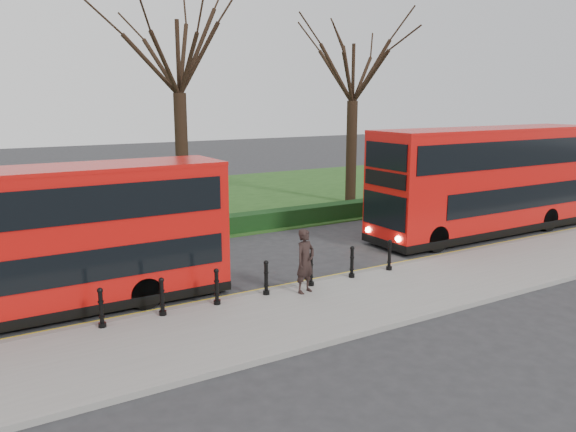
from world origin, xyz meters
TOP-DOWN VIEW (x-y plane):
  - ground at (0.00, 0.00)m, footprint 120.00×120.00m
  - pavement at (0.00, -3.00)m, footprint 60.00×4.00m
  - kerb at (0.00, -1.00)m, footprint 60.00×0.25m
  - grass_verge at (0.00, 15.00)m, footprint 60.00×18.00m
  - hedge at (0.00, 6.80)m, footprint 60.00×0.90m
  - yellow_line_outer at (0.00, -0.70)m, footprint 60.00×0.10m
  - yellow_line_inner at (0.00, -0.50)m, footprint 60.00×0.10m
  - tree_mid at (2.00, 10.00)m, footprint 7.12×7.12m
  - tree_right at (12.00, 10.00)m, footprint 6.69×6.69m
  - bollard_row at (0.28, -1.35)m, footprint 9.68×0.15m
  - bus_lead at (-5.50, 0.76)m, footprint 10.18×2.34m
  - bus_rear at (12.58, 1.02)m, footprint 11.64×2.67m
  - pedestrian at (1.38, -1.78)m, footprint 0.81×0.65m

SIDE VIEW (x-z plane):
  - ground at x=0.00m, z-range 0.00..0.00m
  - yellow_line_outer at x=0.00m, z-range 0.00..0.01m
  - yellow_line_inner at x=0.00m, z-range 0.00..0.01m
  - grass_verge at x=0.00m, z-range 0.00..0.06m
  - pavement at x=0.00m, z-range 0.00..0.15m
  - kerb at x=0.00m, z-range -0.01..0.15m
  - hedge at x=0.00m, z-range 0.00..0.80m
  - bollard_row at x=0.28m, z-range 0.15..1.15m
  - pedestrian at x=1.38m, z-range 0.15..2.09m
  - bus_lead at x=-5.50m, z-range 0.02..4.06m
  - bus_rear at x=12.58m, z-range 0.02..4.65m
  - tree_right at x=12.00m, z-range 2.36..12.82m
  - tree_mid at x=2.00m, z-range 2.52..13.65m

